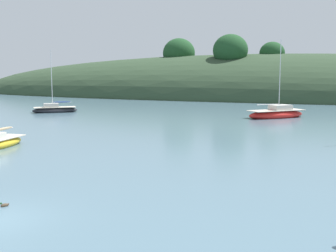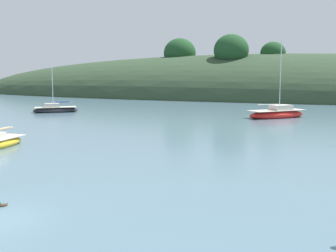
% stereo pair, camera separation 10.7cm
% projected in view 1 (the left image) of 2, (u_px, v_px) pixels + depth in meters
% --- Properties ---
extents(far_shoreline_hill, '(150.00, 36.00, 22.34)m').
position_uv_depth(far_shoreline_hill, '(263.00, 97.00, 91.87)').
color(far_shoreline_hill, '#2D422B').
rests_on(far_shoreline_hill, ground).
extents(sailboat_navy_dinghy, '(6.00, 5.41, 8.74)m').
position_uv_depth(sailboat_navy_dinghy, '(55.00, 110.00, 58.44)').
color(sailboat_navy_dinghy, '#232328').
rests_on(sailboat_navy_dinghy, ground).
extents(sailboat_black_sloop, '(7.42, 7.33, 9.71)m').
position_uv_depth(sailboat_black_sloop, '(276.00, 114.00, 51.87)').
color(sailboat_black_sloop, red).
rests_on(sailboat_black_sloop, ground).
extents(duck_trailing, '(0.32, 0.40, 0.24)m').
position_uv_depth(duck_trailing, '(4.00, 205.00, 17.97)').
color(duck_trailing, '#473828').
rests_on(duck_trailing, ground).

